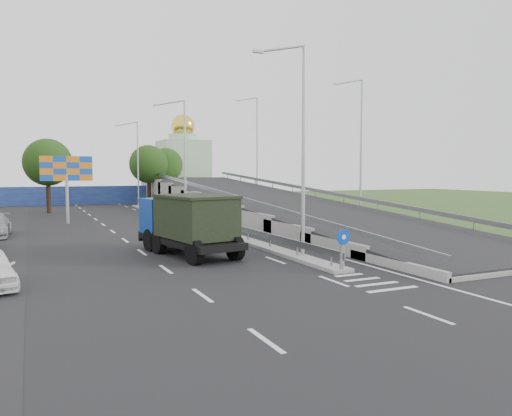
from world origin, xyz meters
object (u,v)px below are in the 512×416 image
lamp_post_mid (183,153)px  lamp_post_far (136,159)px  church (183,165)px  dump_truck (188,222)px  lamp_post_near (300,139)px  billboard (67,172)px  sign_bollard (342,249)px

lamp_post_mid → lamp_post_far: same height
church → dump_truck: size_ratio=1.87×
lamp_post_near → dump_truck: 7.03m
lamp_post_mid → lamp_post_far: size_ratio=1.00×
lamp_post_far → church: size_ratio=0.73×
billboard → sign_bollard: bearing=-70.8°
lamp_post_near → sign_bollard: bearing=-91.6°
lamp_post_far → dump_truck: 37.13m
lamp_post_far → billboard: size_ratio=1.83×
lamp_post_far → dump_truck: bearing=-97.2°
lamp_post_mid → billboard: lamp_post_mid is taller
church → lamp_post_mid: bearing=-106.2°
lamp_post_mid → church: (9.89, 34.00, -0.50)m
lamp_post_near → lamp_post_mid: bearing=90.0°
lamp_post_mid → billboard: (-9.11, 2.00, -1.62)m
sign_bollard → dump_truck: dump_truck is taller
lamp_post_mid → dump_truck: 17.72m
sign_bollard → lamp_post_mid: size_ratio=0.17×
billboard → dump_truck: (4.51, -18.62, -2.47)m
dump_truck → lamp_post_mid: bearing=63.7°
lamp_post_far → sign_bollard: bearing=-90.1°
sign_bollard → lamp_post_far: (0.11, 43.83, 4.77)m
billboard → dump_truck: bearing=-76.4°
lamp_post_near → lamp_post_far: bearing=90.0°
sign_bollard → church: 58.84m
billboard → dump_truck: billboard is taller
lamp_post_far → lamp_post_near: bearing=-90.0°
church → dump_truck: bearing=-106.0°
lamp_post_far → billboard: bearing=-116.8°
sign_bollard → church: size_ratio=0.12×
dump_truck → sign_bollard: bearing=-68.9°
church → billboard: size_ratio=2.51×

